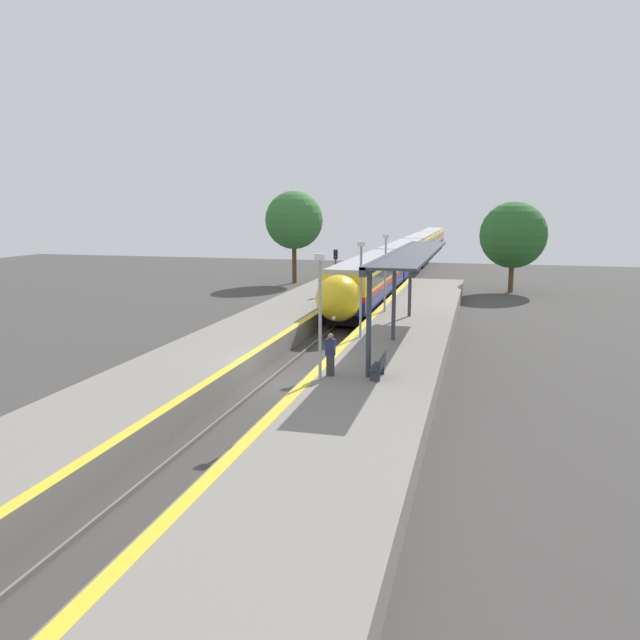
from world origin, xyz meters
name	(u,v)px	position (x,y,z in m)	size (l,w,h in m)	color
ground_plane	(285,383)	(0.00, 0.00, 0.00)	(120.00, 120.00, 0.00)	#423F3D
rail_left	(269,380)	(-0.72, 0.00, 0.07)	(0.08, 90.00, 0.15)	slate
rail_right	(301,383)	(0.72, 0.00, 0.07)	(0.08, 90.00, 0.15)	slate
train	(411,253)	(0.00, 48.01, 2.14)	(2.78, 78.49, 3.75)	black
platform_right	(379,378)	(4.04, 0.00, 0.51)	(4.90, 64.00, 1.02)	gray
platform_left	(199,366)	(-3.98, 0.00, 0.51)	(4.78, 64.00, 1.02)	gray
platform_bench	(380,366)	(4.35, -1.73, 1.48)	(0.44, 1.42, 0.89)	#2D333D
person_waiting	(330,354)	(2.46, -1.91, 1.88)	(0.36, 0.22, 1.67)	#333338
railway_signal	(336,272)	(-2.56, 20.50, 2.63)	(0.28, 0.28, 4.29)	#59595E
lamppost_near	(320,308)	(2.23, -2.60, 3.77)	(0.36, 0.20, 4.76)	#9E9EA3
lamppost_mid	(361,282)	(2.23, 5.42, 3.77)	(0.36, 0.20, 4.76)	#9E9EA3
lamppost_far	(385,267)	(2.23, 13.44, 3.77)	(0.36, 0.20, 4.76)	#9E9EA3
station_canopy	(407,257)	(4.47, 5.21, 5.07)	(2.02, 16.84, 4.36)	#333842
background_tree_left	(294,220)	(-9.80, 33.82, 6.11)	(5.58, 5.58, 8.92)	brown
background_tree_right	(513,235)	(10.52, 32.44, 4.98)	(5.75, 5.75, 7.86)	brown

